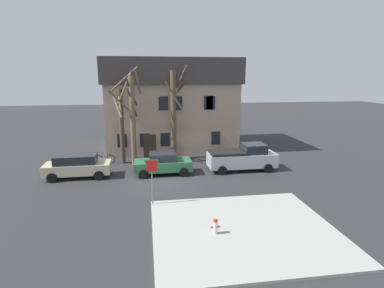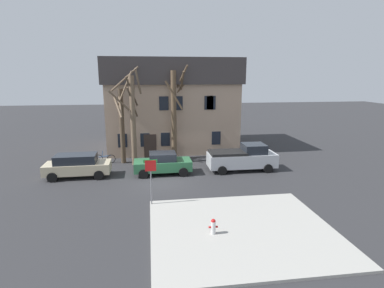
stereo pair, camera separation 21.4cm
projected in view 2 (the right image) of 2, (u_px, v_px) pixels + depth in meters
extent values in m
plane|color=#2D2D30|center=(162.00, 182.00, 21.09)|extent=(120.00, 120.00, 0.00)
cube|color=#A8A59E|center=(242.00, 229.00, 14.47)|extent=(8.55, 7.67, 0.12)
cube|color=tan|center=(172.00, 115.00, 31.13)|extent=(12.05, 8.33, 6.40)
cube|color=#383333|center=(171.00, 71.00, 30.18)|extent=(12.55, 8.83, 2.31)
cube|color=#2D231E|center=(150.00, 146.00, 27.22)|extent=(1.10, 0.12, 2.10)
cube|color=black|center=(123.00, 141.00, 26.79)|extent=(0.80, 0.08, 1.20)
cube|color=black|center=(145.00, 140.00, 27.05)|extent=(0.80, 0.08, 1.20)
cube|color=black|center=(165.00, 139.00, 27.30)|extent=(0.80, 0.08, 1.20)
cube|color=black|center=(216.00, 138.00, 27.92)|extent=(0.80, 0.08, 1.20)
cube|color=black|center=(164.00, 103.00, 26.59)|extent=(0.80, 0.08, 1.20)
cube|color=black|center=(178.00, 103.00, 26.76)|extent=(0.80, 0.08, 1.20)
cube|color=black|center=(209.00, 103.00, 27.13)|extent=(0.80, 0.08, 1.20)
cube|color=black|center=(211.00, 103.00, 27.15)|extent=(0.80, 0.08, 1.20)
cylinder|color=#4C3D2D|center=(122.00, 127.00, 25.09)|extent=(0.39, 0.39, 6.15)
cylinder|color=#4C3D2D|center=(132.00, 102.00, 24.50)|extent=(0.75, 2.02, 2.54)
cylinder|color=#4C3D2D|center=(119.00, 101.00, 23.90)|extent=(1.59, 0.22, 1.59)
cylinder|color=#4C3D2D|center=(132.00, 92.00, 24.27)|extent=(0.84, 1.99, 2.42)
cylinder|color=brown|center=(133.00, 121.00, 24.48)|extent=(0.42, 0.42, 7.17)
cylinder|color=brown|center=(125.00, 79.00, 24.70)|extent=(2.27, 1.30, 2.01)
cylinder|color=brown|center=(120.00, 104.00, 23.92)|extent=(0.44, 1.99, 1.65)
cylinder|color=brown|center=(138.00, 81.00, 23.72)|extent=(0.48, 1.21, 2.01)
cylinder|color=brown|center=(117.00, 106.00, 23.69)|extent=(0.91, 2.38, 1.64)
cylinder|color=brown|center=(125.00, 88.00, 24.37)|extent=(1.30, 1.30, 2.69)
cylinder|color=brown|center=(174.00, 116.00, 26.24)|extent=(0.46, 0.46, 7.59)
cylinder|color=brown|center=(180.00, 81.00, 26.22)|extent=(1.32, 1.45, 2.70)
cylinder|color=brown|center=(176.00, 95.00, 26.72)|extent=(1.87, 0.67, 2.28)
cylinder|color=brown|center=(174.00, 95.00, 25.18)|extent=(1.51, 0.19, 2.42)
cylinder|color=brown|center=(182.00, 81.00, 25.73)|extent=(0.24, 1.62, 1.61)
cube|color=#C6B793|center=(78.00, 168.00, 22.00)|extent=(4.58, 1.86, 0.74)
cube|color=#1E232B|center=(76.00, 159.00, 21.83)|extent=(2.85, 1.62, 0.62)
cylinder|color=black|center=(102.00, 168.00, 23.17)|extent=(0.68, 0.23, 0.68)
cylinder|color=black|center=(99.00, 175.00, 21.44)|extent=(0.68, 0.23, 0.68)
cylinder|color=black|center=(59.00, 170.00, 22.70)|extent=(0.68, 0.23, 0.68)
cylinder|color=black|center=(52.00, 177.00, 20.98)|extent=(0.68, 0.23, 0.68)
cube|color=#2D6B42|center=(163.00, 165.00, 22.68)|extent=(4.22, 1.78, 0.73)
cube|color=#1E232B|center=(163.00, 157.00, 22.54)|extent=(1.95, 1.55, 0.58)
cylinder|color=black|center=(181.00, 165.00, 23.80)|extent=(0.68, 0.23, 0.68)
cylinder|color=black|center=(183.00, 172.00, 22.13)|extent=(0.68, 0.23, 0.68)
cylinder|color=black|center=(143.00, 167.00, 23.39)|extent=(0.68, 0.23, 0.68)
cylinder|color=black|center=(143.00, 174.00, 21.71)|extent=(0.68, 0.23, 0.68)
cube|color=#B7BABF|center=(242.00, 160.00, 23.58)|extent=(5.21, 1.93, 1.02)
cube|color=#1E232B|center=(254.00, 148.00, 23.52)|extent=(1.67, 1.69, 0.70)
cube|color=black|center=(227.00, 153.00, 23.29)|extent=(2.71, 1.85, 0.20)
cylinder|color=black|center=(259.00, 162.00, 24.86)|extent=(0.68, 0.22, 0.68)
cylinder|color=black|center=(268.00, 168.00, 23.01)|extent=(0.68, 0.22, 0.68)
cylinder|color=black|center=(216.00, 163.00, 24.36)|extent=(0.68, 0.22, 0.68)
cylinder|color=black|center=(222.00, 170.00, 22.52)|extent=(0.68, 0.22, 0.68)
cylinder|color=silver|center=(213.00, 228.00, 13.90)|extent=(0.22, 0.22, 0.59)
sphere|color=red|center=(213.00, 221.00, 13.83)|extent=(0.21, 0.21, 0.21)
cylinder|color=red|center=(210.00, 227.00, 13.87)|extent=(0.10, 0.09, 0.09)
cylinder|color=red|center=(217.00, 227.00, 13.92)|extent=(0.10, 0.09, 0.09)
cylinder|color=slate|center=(151.00, 183.00, 16.94)|extent=(0.07, 0.07, 2.65)
cube|color=red|center=(150.00, 166.00, 16.70)|extent=(0.60, 0.03, 0.60)
cube|color=#1E8C38|center=(150.00, 161.00, 16.69)|extent=(0.76, 0.02, 0.18)
torus|color=black|center=(111.00, 159.00, 25.63)|extent=(0.71, 0.13, 0.71)
torus|color=black|center=(99.00, 159.00, 25.61)|extent=(0.71, 0.13, 0.71)
cylinder|color=#1E4C8C|center=(105.00, 156.00, 25.57)|extent=(0.99, 0.16, 0.19)
cylinder|color=#1E4C8C|center=(102.00, 154.00, 25.52)|extent=(0.09, 0.05, 0.45)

